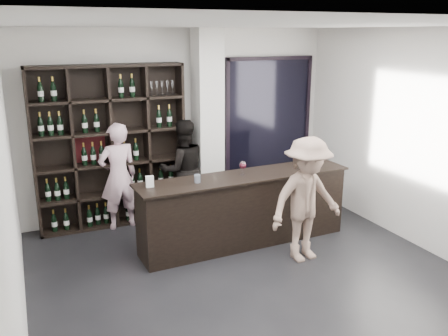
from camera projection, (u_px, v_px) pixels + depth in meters
name	position (u px, v px, depth m)	size (l,w,h in m)	color
floor	(260.00, 286.00, 5.49)	(5.00, 5.50, 0.01)	black
wine_shelf	(111.00, 147.00, 6.97)	(2.20, 0.35, 2.40)	black
structural_column	(208.00, 124.00, 7.39)	(0.40, 0.40, 2.90)	silver
glass_panel	(268.00, 120.00, 8.07)	(1.60, 0.08, 2.10)	black
tasting_counter	(245.00, 209.00, 6.48)	(3.00, 0.63, 0.98)	black
taster_pink	(118.00, 176.00, 6.95)	(0.58, 0.38, 1.59)	beige
taster_black	(183.00, 169.00, 7.34)	(0.76, 0.59, 1.56)	black
customer	(306.00, 200.00, 5.94)	(1.04, 0.60, 1.61)	gray
wine_glass	(243.00, 167.00, 6.32)	(0.09, 0.09, 0.22)	white
spit_cup	(197.00, 179.00, 6.02)	(0.08, 0.08, 0.11)	#A9B6CC
napkin_stack	(307.00, 167.00, 6.70)	(0.11, 0.11, 0.02)	white
card_stand	(150.00, 182.00, 5.84)	(0.10, 0.05, 0.14)	white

